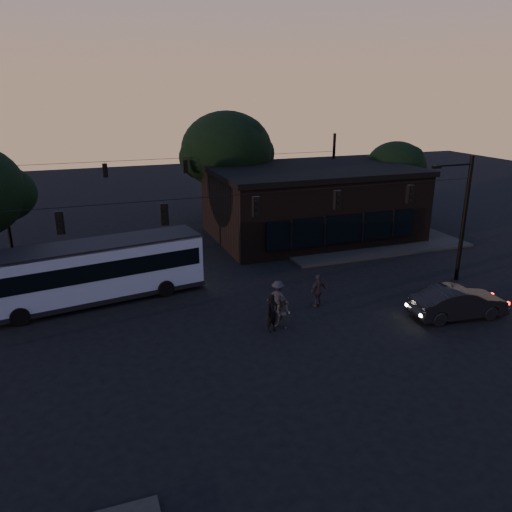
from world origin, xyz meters
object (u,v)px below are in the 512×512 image
object	(u,v)px
pedestrian_a	(272,313)
bus	(95,269)
car	(458,302)
pedestrian_d	(278,298)
building	(311,202)
pedestrian_c	(318,291)
pedestrian_b	(283,313)

from	to	relation	value
pedestrian_a	bus	bearing A→B (deg)	114.93
car	pedestrian_d	world-z (taller)	pedestrian_d
building	pedestrian_c	bearing A→B (deg)	-114.48
bus	pedestrian_d	size ratio (longest dim) A/B	6.55
car	pedestrian_a	size ratio (longest dim) A/B	2.58
building	pedestrian_c	world-z (taller)	building
car	pedestrian_a	xyz separation A→B (m)	(-9.40, 1.78, 0.14)
car	pedestrian_c	world-z (taller)	pedestrian_c
building	pedestrian_a	size ratio (longest dim) A/B	8.14
car	bus	bearing A→B (deg)	69.60
bus	car	xyz separation A→B (m)	(16.98, -8.49, -1.03)
pedestrian_a	pedestrian_d	world-z (taller)	pedestrian_a
bus	pedestrian_a	xyz separation A→B (m)	(7.58, -6.71, -0.88)
car	pedestrian_b	world-z (taller)	car
building	pedestrian_a	world-z (taller)	building
building	car	xyz separation A→B (m)	(0.29, -16.25, -1.90)
pedestrian_c	pedestrian_d	distance (m)	2.37
bus	car	bearing A→B (deg)	-35.87
building	car	bearing A→B (deg)	-88.97
building	pedestrian_d	xyz separation A→B (m)	(-8.10, -12.76, -1.80)
bus	pedestrian_c	bearing A→B (deg)	-33.20
building	pedestrian_b	xyz separation A→B (m)	(-8.50, -14.35, -1.92)
building	pedestrian_d	world-z (taller)	building
pedestrian_b	pedestrian_d	xyz separation A→B (m)	(0.40, 1.59, 0.11)
building	bus	distance (m)	18.43
bus	pedestrian_d	distance (m)	9.97
pedestrian_b	pedestrian_d	world-z (taller)	pedestrian_d
car	pedestrian_c	xyz separation A→B (m)	(-6.03, 3.64, 0.09)
building	pedestrian_c	size ratio (longest dim) A/B	8.60
pedestrian_a	pedestrian_c	distance (m)	3.85
pedestrian_a	pedestrian_d	xyz separation A→B (m)	(1.00, 1.72, -0.04)
pedestrian_c	pedestrian_d	xyz separation A→B (m)	(-2.36, -0.15, 0.01)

